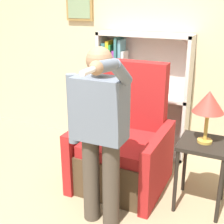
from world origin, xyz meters
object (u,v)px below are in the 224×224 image
at_px(side_table, 203,154).
at_px(person_standing, 99,130).
at_px(armchair, 124,149).
at_px(bookcase, 132,95).
at_px(table_lamp, 209,103).

bearing_deg(side_table, person_standing, -141.16).
bearing_deg(armchair, bookcase, 106.03).
height_order(armchair, side_table, armchair).
distance_m(person_standing, table_lamp, 0.99).
bearing_deg(bookcase, table_lamp, -40.49).
height_order(person_standing, side_table, person_standing).
distance_m(armchair, side_table, 0.86).
bearing_deg(side_table, bookcase, 139.51).
bearing_deg(table_lamp, side_table, 180.00).
xyz_separation_m(bookcase, side_table, (1.07, -0.92, -0.19)).
relative_size(side_table, table_lamp, 1.39).
height_order(bookcase, table_lamp, bookcase).
xyz_separation_m(person_standing, side_table, (0.77, 0.62, -0.35)).
bearing_deg(bookcase, armchair, -73.97).
bearing_deg(armchair, side_table, -6.36).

